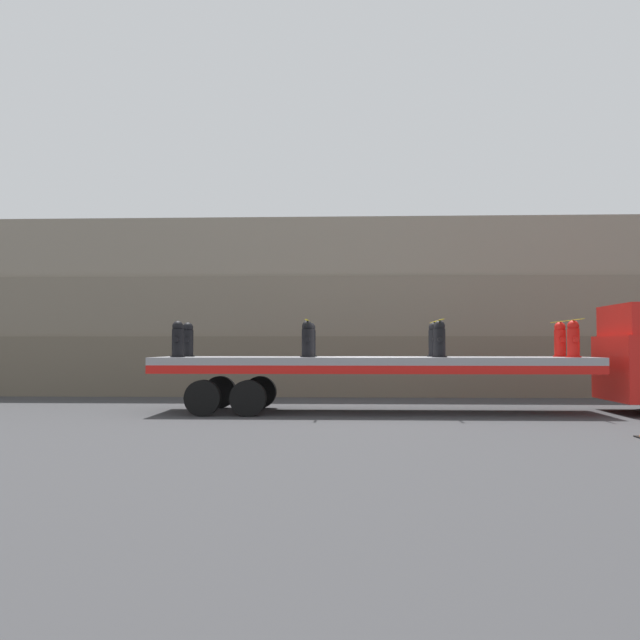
# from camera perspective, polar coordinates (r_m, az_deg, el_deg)

# --- Properties ---
(ground_plane) EXTENTS (120.00, 120.00, 0.00)m
(ground_plane) POSITION_cam_1_polar(r_m,az_deg,el_deg) (18.04, 4.24, -7.38)
(ground_plane) COLOR #38383A
(rock_cliff) EXTENTS (60.00, 3.30, 5.98)m
(rock_cliff) POSITION_cam_1_polar(r_m,az_deg,el_deg) (24.90, 3.71, 0.94)
(rock_cliff) COLOR #665B4C
(rock_cliff) RESTS_ON ground_plane
(flatbed_trailer) EXTENTS (10.84, 2.57, 1.39)m
(flatbed_trailer) POSITION_cam_1_polar(r_m,az_deg,el_deg) (17.96, 2.62, -3.70)
(flatbed_trailer) COLOR gray
(flatbed_trailer) RESTS_ON ground_plane
(fire_hydrant_black_near_0) EXTENTS (0.36, 0.51, 0.90)m
(fire_hydrant_black_near_0) POSITION_cam_1_polar(r_m,az_deg,el_deg) (17.93, -11.31, -1.54)
(fire_hydrant_black_near_0) COLOR black
(fire_hydrant_black_near_0) RESTS_ON flatbed_trailer
(fire_hydrant_black_far_0) EXTENTS (0.36, 0.51, 0.90)m
(fire_hydrant_black_far_0) POSITION_cam_1_polar(r_m,az_deg,el_deg) (18.98, -10.53, -1.58)
(fire_hydrant_black_far_0) COLOR black
(fire_hydrant_black_far_0) RESTS_ON flatbed_trailer
(fire_hydrant_black_near_1) EXTENTS (0.36, 0.51, 0.90)m
(fire_hydrant_black_near_1) POSITION_cam_1_polar(r_m,az_deg,el_deg) (17.45, -1.00, -1.57)
(fire_hydrant_black_near_1) COLOR black
(fire_hydrant_black_near_1) RESTS_ON flatbed_trailer
(fire_hydrant_black_far_1) EXTENTS (0.36, 0.51, 0.90)m
(fire_hydrant_black_far_1) POSITION_cam_1_polar(r_m,az_deg,el_deg) (18.53, -0.80, -1.60)
(fire_hydrant_black_far_1) COLOR black
(fire_hydrant_black_far_1) RESTS_ON flatbed_trailer
(fire_hydrant_black_near_2) EXTENTS (0.36, 0.51, 0.90)m
(fire_hydrant_black_near_2) POSITION_cam_1_polar(r_m,az_deg,el_deg) (17.55, 9.53, -1.54)
(fire_hydrant_black_near_2) COLOR black
(fire_hydrant_black_near_2) RESTS_ON flatbed_trailer
(fire_hydrant_black_far_2) EXTENTS (0.36, 0.51, 0.90)m
(fire_hydrant_black_far_2) POSITION_cam_1_polar(r_m,az_deg,el_deg) (18.63, 9.12, -1.58)
(fire_hydrant_black_far_2) COLOR black
(fire_hydrant_black_far_2) RESTS_ON flatbed_trailer
(fire_hydrant_red_near_3) EXTENTS (0.36, 0.51, 0.90)m
(fire_hydrant_red_near_3) POSITION_cam_1_polar(r_m,az_deg,el_deg) (18.23, 19.61, -1.47)
(fire_hydrant_red_near_3) COLOR red
(fire_hydrant_red_near_3) RESTS_ON flatbed_trailer
(fire_hydrant_red_far_3) EXTENTS (0.36, 0.51, 0.90)m
(fire_hydrant_red_far_3) POSITION_cam_1_polar(r_m,az_deg,el_deg) (19.27, 18.65, -1.51)
(fire_hydrant_red_far_3) COLOR red
(fire_hydrant_red_far_3) RESTS_ON flatbed_trailer
(cargo_strap_rear) EXTENTS (0.05, 2.67, 0.01)m
(cargo_strap_rear) POSITION_cam_1_polar(r_m,az_deg,el_deg) (18.00, -0.90, -0.10)
(cargo_strap_rear) COLOR yellow
(cargo_strap_rear) RESTS_ON fire_hydrant_black_near_1
(cargo_strap_middle) EXTENTS (0.05, 2.67, 0.01)m
(cargo_strap_middle) POSITION_cam_1_polar(r_m,az_deg,el_deg) (18.10, 9.31, -0.08)
(cargo_strap_middle) COLOR yellow
(cargo_strap_middle) RESTS_ON fire_hydrant_black_near_2
(cargo_strap_front) EXTENTS (0.05, 2.67, 0.01)m
(cargo_strap_front) POSITION_cam_1_polar(r_m,az_deg,el_deg) (18.76, 19.10, -0.06)
(cargo_strap_front) COLOR yellow
(cargo_strap_front) RESTS_ON fire_hydrant_red_near_3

